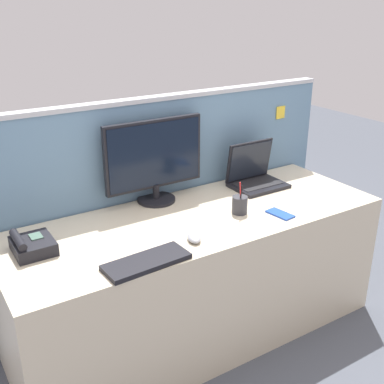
% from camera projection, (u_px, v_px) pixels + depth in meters
% --- Properties ---
extents(ground_plane, '(10.00, 10.00, 0.00)m').
position_uv_depth(ground_plane, '(197.00, 330.00, 2.73)').
color(ground_plane, '#4C515B').
extents(desk, '(2.00, 0.71, 0.71)m').
position_uv_depth(desk, '(197.00, 276.00, 2.59)').
color(desk, beige).
rests_on(desk, ground_plane).
extents(cubicle_divider, '(2.25, 0.08, 1.27)m').
position_uv_depth(cubicle_divider, '(160.00, 204.00, 2.80)').
color(cubicle_divider, '#6084A3').
rests_on(cubicle_divider, ground_plane).
extents(desktop_monitor, '(0.57, 0.21, 0.45)m').
position_uv_depth(desktop_monitor, '(154.00, 158.00, 2.57)').
color(desktop_monitor, black).
rests_on(desktop_monitor, desk).
extents(laptop, '(0.31, 0.24, 0.26)m').
position_uv_depth(laptop, '(254.00, 174.00, 2.85)').
color(laptop, black).
rests_on(laptop, desk).
extents(desk_phone, '(0.17, 0.19, 0.09)m').
position_uv_depth(desk_phone, '(32.00, 245.00, 2.11)').
color(desk_phone, black).
rests_on(desk_phone, desk).
extents(keyboard_main, '(0.38, 0.17, 0.02)m').
position_uv_depth(keyboard_main, '(147.00, 262.00, 2.02)').
color(keyboard_main, black).
rests_on(keyboard_main, desk).
extents(computer_mouse_right_hand, '(0.09, 0.11, 0.03)m').
position_uv_depth(computer_mouse_right_hand, '(194.00, 238.00, 2.21)').
color(computer_mouse_right_hand, '#9EA0A8').
rests_on(computer_mouse_right_hand, desk).
extents(pen_cup, '(0.08, 0.08, 0.18)m').
position_uv_depth(pen_cup, '(240.00, 205.00, 2.48)').
color(pen_cup, '#333338').
rests_on(pen_cup, desk).
extents(cell_phone_blue_case, '(0.09, 0.15, 0.01)m').
position_uv_depth(cell_phone_blue_case, '(280.00, 214.00, 2.48)').
color(cell_phone_blue_case, blue).
rests_on(cell_phone_blue_case, desk).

